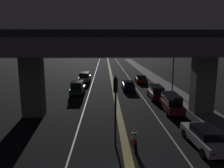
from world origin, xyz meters
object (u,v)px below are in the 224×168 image
at_px(traffic_light_left_of_median, 115,99).
at_px(car_dark_red_third, 156,92).
at_px(car_silver_second_oncoming, 85,77).
at_px(street_lamp, 171,61).
at_px(car_dark_red_second, 171,103).
at_px(car_white_lead, 205,137).
at_px(motorcycle_red_filtering_near, 134,140).
at_px(car_dark_red_fifth, 141,79).
at_px(pedestrian_on_sidewalk, 206,101).
at_px(car_dark_green_lead_oncoming, 77,87).
at_px(car_dark_blue_fourth, 128,85).

height_order(traffic_light_left_of_median, car_dark_red_third, traffic_light_left_of_median).
xyz_separation_m(car_dark_red_third, car_silver_second_oncoming, (-10.75, 13.12, 0.06)).
bearing_deg(street_lamp, car_dark_red_second, -105.35).
xyz_separation_m(street_lamp, car_white_lead, (-2.40, -16.71, -4.12)).
height_order(car_white_lead, motorcycle_red_filtering_near, car_white_lead).
bearing_deg(car_dark_red_fifth, motorcycle_red_filtering_near, 169.87).
relative_size(car_dark_red_third, car_silver_second_oncoming, 1.07).
bearing_deg(street_lamp, car_dark_red_fifth, 106.47).
xyz_separation_m(car_dark_red_third, car_dark_red_fifth, (-0.08, 11.95, -0.22)).
height_order(car_dark_red_third, car_dark_red_fifth, car_dark_red_third).
xyz_separation_m(car_white_lead, car_dark_red_second, (0.06, 8.18, 0.24)).
distance_m(car_dark_red_second, pedestrian_on_sidewalk, 4.06).
distance_m(car_dark_red_second, car_dark_red_third, 5.80).
bearing_deg(motorcycle_red_filtering_near, car_dark_red_third, -22.19).
bearing_deg(car_dark_green_lead_oncoming, street_lamp, 91.14).
distance_m(car_dark_green_lead_oncoming, car_silver_second_oncoming, 10.25).
relative_size(car_white_lead, car_dark_green_lead_oncoming, 1.21).
height_order(motorcycle_red_filtering_near, pedestrian_on_sidewalk, pedestrian_on_sidewalk).
xyz_separation_m(street_lamp, car_dark_blue_fourth, (-5.81, 2.83, -4.15)).
bearing_deg(car_silver_second_oncoming, car_dark_green_lead_oncoming, 0.75).
bearing_deg(pedestrian_on_sidewalk, car_silver_second_oncoming, 129.32).
bearing_deg(car_dark_blue_fourth, motorcycle_red_filtering_near, 175.37).
bearing_deg(car_dark_red_fifth, traffic_light_left_of_median, 166.88).
xyz_separation_m(car_dark_green_lead_oncoming, pedestrian_on_sidewalk, (15.20, -8.16, 0.00)).
distance_m(car_white_lead, car_dark_red_second, 8.19).
bearing_deg(pedestrian_on_sidewalk, car_white_lead, -115.18).
xyz_separation_m(car_white_lead, motorcycle_red_filtering_near, (-5.09, -0.06, -0.17)).
xyz_separation_m(traffic_light_left_of_median, car_dark_red_fifth, (6.07, 25.47, -2.77)).
distance_m(car_dark_red_second, car_silver_second_oncoming, 21.90).
relative_size(street_lamp, car_dark_blue_fourth, 1.81).
xyz_separation_m(traffic_light_left_of_median, car_white_lead, (6.39, -0.45, -2.71)).
relative_size(car_dark_green_lead_oncoming, motorcycle_red_filtering_near, 2.03).
bearing_deg(car_dark_red_second, car_dark_green_lead_oncoming, 54.33).
bearing_deg(traffic_light_left_of_median, car_white_lead, -4.01).
distance_m(car_dark_red_fifth, car_silver_second_oncoming, 10.74).
bearing_deg(car_dark_blue_fourth, street_lamp, -115.68).
xyz_separation_m(car_white_lead, car_silver_second_oncoming, (-10.99, 27.09, 0.22)).
height_order(car_dark_blue_fourth, pedestrian_on_sidewalk, pedestrian_on_sidewalk).
relative_size(street_lamp, car_white_lead, 1.69).
xyz_separation_m(car_dark_red_fifth, car_silver_second_oncoming, (-10.67, 1.17, 0.28)).
relative_size(car_dark_blue_fourth, car_dark_green_lead_oncoming, 1.12).
bearing_deg(car_silver_second_oncoming, car_dark_blue_fourth, 46.54).
relative_size(car_dark_red_third, car_dark_green_lead_oncoming, 1.18).
bearing_deg(traffic_light_left_of_median, car_silver_second_oncoming, 99.81).
height_order(car_white_lead, car_dark_red_third, car_dark_red_third).
distance_m(car_dark_red_fifth, car_dark_green_lead_oncoming, 14.10).
relative_size(car_dark_red_second, motorcycle_red_filtering_near, 2.40).
bearing_deg(pedestrian_on_sidewalk, car_dark_green_lead_oncoming, 151.76).
xyz_separation_m(traffic_light_left_of_median, car_dark_green_lead_oncoming, (-4.73, 16.40, -2.46)).
bearing_deg(car_dark_blue_fourth, traffic_light_left_of_median, 171.40).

